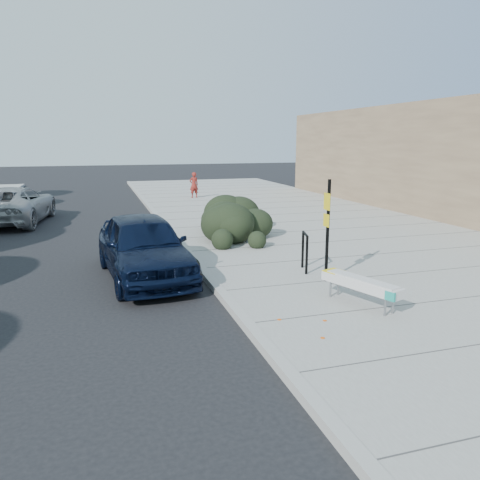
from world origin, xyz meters
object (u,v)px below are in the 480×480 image
object	(u,v)px
sign_post	(327,224)
pedestrian	(194,185)
sedan_navy	(144,246)
bike_rack	(305,248)
suv_silver	(13,205)
bench	(361,284)

from	to	relation	value
sign_post	pedestrian	size ratio (longest dim) A/B	1.63
sign_post	sedan_navy	xyz separation A→B (m)	(-4.08, 2.12, -0.72)
bike_rack	sedan_navy	xyz separation A→B (m)	(-3.99, 1.14, 0.07)
suv_silver	bench	bearing A→B (deg)	129.16
bike_rack	pedestrian	distance (m)	16.43
bike_rack	sign_post	xyz separation A→B (m)	(0.10, -0.99, 0.79)
suv_silver	bike_rack	bearing A→B (deg)	135.03
sign_post	suv_silver	world-z (taller)	sign_post
sedan_navy	pedestrian	bearing A→B (deg)	68.13
sedan_navy	pedestrian	size ratio (longest dim) A/B	3.23
bench	suv_silver	distance (m)	16.11
bike_rack	suv_silver	world-z (taller)	suv_silver
bench	sedan_navy	distance (m)	5.54
bike_rack	suv_silver	distance (m)	13.89
bike_rack	sign_post	world-z (taller)	sign_post
bench	sign_post	distance (m)	1.96
bike_rack	sign_post	size ratio (longest dim) A/B	0.41
suv_silver	pedestrian	bearing A→B (deg)	-141.36
bench	sedan_navy	size ratio (longest dim) A/B	0.39
bench	sign_post	xyz separation A→B (m)	(0.09, 1.71, 0.95)
suv_silver	pedestrian	size ratio (longest dim) A/B	3.74
sedan_navy	pedestrian	distance (m)	15.92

